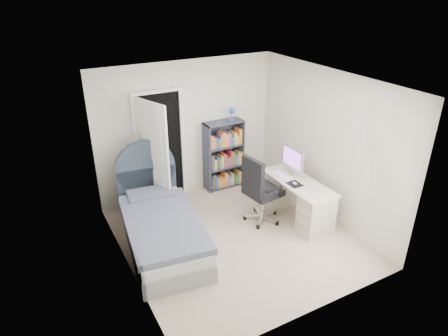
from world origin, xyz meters
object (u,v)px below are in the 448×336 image
bookcase (224,157)px  floor_lamp (145,175)px  nightstand (138,189)px  desk (297,197)px  office_chair (259,187)px  bed (161,226)px

bookcase → floor_lamp: bearing=-179.2°
nightstand → floor_lamp: floor_lamp is taller
nightstand → floor_lamp: 0.29m
desk → nightstand: bearing=146.0°
office_chair → floor_lamp: bearing=136.7°
bed → desk: bed is taller
bookcase → bed: bearing=-145.6°
floor_lamp → bookcase: size_ratio=0.97×
bed → desk: (2.29, -0.39, 0.07)m
nightstand → bookcase: bearing=1.8°
floor_lamp → office_chair: size_ratio=1.29×
floor_lamp → desk: 2.65m
bed → office_chair: bearing=-7.1°
desk → office_chair: 0.73m
nightstand → desk: desk is taller
desk → office_chair: (-0.65, 0.19, 0.27)m
floor_lamp → desk: (2.12, -1.57, -0.25)m
floor_lamp → office_chair: 2.02m
bookcase → desk: (0.54, -1.60, -0.24)m
desk → office_chair: bearing=163.9°
desk → bed: bearing=170.3°
nightstand → floor_lamp: bearing=11.7°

